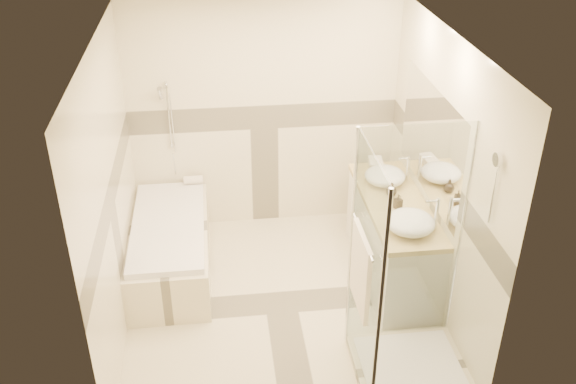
{
  "coord_description": "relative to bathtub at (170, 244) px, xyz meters",
  "views": [
    {
      "loc": [
        -0.51,
        -4.7,
        3.89
      ],
      "look_at": [
        0.1,
        0.25,
        1.05
      ],
      "focal_mm": 40.0,
      "sensor_mm": 36.0,
      "label": 1
    }
  ],
  "objects": [
    {
      "name": "rolled_towel",
      "position": [
        0.24,
        0.76,
        0.3
      ],
      "size": [
        0.2,
        0.09,
        0.09
      ],
      "primitive_type": "cylinder",
      "rotation": [
        0.0,
        1.57,
        0.0
      ],
      "color": "white",
      "rests_on": "bathtub"
    },
    {
      "name": "vanity",
      "position": [
        2.15,
        -0.35,
        0.12
      ],
      "size": [
        0.58,
        1.62,
        0.85
      ],
      "color": "silver",
      "rests_on": "ground"
    },
    {
      "name": "room",
      "position": [
        1.08,
        -0.64,
        0.95
      ],
      "size": [
        2.82,
        3.02,
        2.52
      ],
      "color": "beige",
      "rests_on": "ground"
    },
    {
      "name": "vessel_sink_far",
      "position": [
        2.13,
        -0.85,
        0.63
      ],
      "size": [
        0.43,
        0.43,
        0.17
      ],
      "primitive_type": "ellipsoid",
      "color": "white",
      "rests_on": "vanity"
    },
    {
      "name": "faucet_far",
      "position": [
        2.34,
        -0.85,
        0.72
      ],
      "size": [
        0.13,
        0.03,
        0.31
      ],
      "color": "silver",
      "rests_on": "vanity"
    },
    {
      "name": "faucet_near",
      "position": [
        2.35,
        0.01,
        0.71
      ],
      "size": [
        0.12,
        0.03,
        0.28
      ],
      "color": "silver",
      "rests_on": "vanity"
    },
    {
      "name": "shower_enclosure",
      "position": [
        1.86,
        -1.62,
        0.2
      ],
      "size": [
        0.96,
        0.93,
        2.04
      ],
      "color": "beige",
      "rests_on": "ground"
    },
    {
      "name": "amenity_bottle_a",
      "position": [
        2.13,
        -0.47,
        0.61
      ],
      "size": [
        0.08,
        0.08,
        0.14
      ],
      "primitive_type": "imported",
      "rotation": [
        0.0,
        0.0,
        0.36
      ],
      "color": "black",
      "rests_on": "vanity"
    },
    {
      "name": "bathtub",
      "position": [
        0.0,
        0.0,
        0.0
      ],
      "size": [
        0.75,
        1.7,
        0.56
      ],
      "color": "beige",
      "rests_on": "ground"
    },
    {
      "name": "folded_towels",
      "position": [
        2.13,
        0.37,
        0.58
      ],
      "size": [
        0.16,
        0.24,
        0.07
      ],
      "primitive_type": "cube",
      "rotation": [
        0.0,
        0.0,
        -0.12
      ],
      "color": "white",
      "rests_on": "vanity"
    },
    {
      "name": "amenity_bottle_b",
      "position": [
        2.13,
        -0.24,
        0.61
      ],
      "size": [
        0.14,
        0.14,
        0.13
      ],
      "primitive_type": "imported",
      "rotation": [
        0.0,
        0.0,
        0.38
      ],
      "color": "black",
      "rests_on": "vanity"
    },
    {
      "name": "vessel_sink_near",
      "position": [
        2.13,
        0.01,
        0.62
      ],
      "size": [
        0.4,
        0.4,
        0.16
      ],
      "primitive_type": "ellipsoid",
      "color": "white",
      "rests_on": "vanity"
    }
  ]
}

